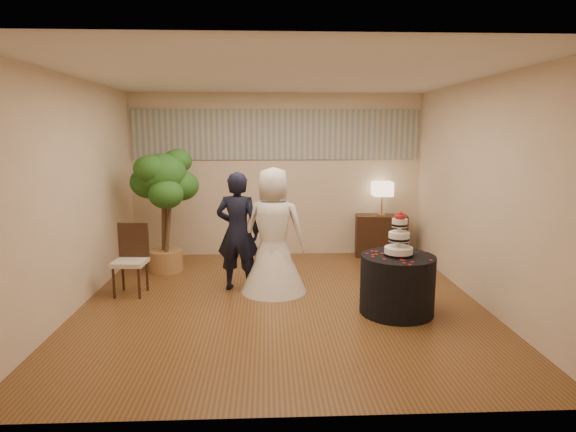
{
  "coord_description": "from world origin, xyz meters",
  "views": [
    {
      "loc": [
        -0.18,
        -5.84,
        2.14
      ],
      "look_at": [
        0.1,
        0.4,
        1.05
      ],
      "focal_mm": 30.0,
      "sensor_mm": 36.0,
      "label": 1
    }
  ],
  "objects_px": {
    "cake_table": "(397,284)",
    "bride": "(273,230)",
    "side_chair": "(130,260)",
    "wedding_cake": "(399,234)",
    "console": "(381,236)",
    "table_lamp": "(382,199)",
    "groom": "(238,232)",
    "ficus_tree": "(164,210)"
  },
  "relations": [
    {
      "from": "ficus_tree",
      "to": "side_chair",
      "type": "distance_m",
      "value": 1.22
    },
    {
      "from": "cake_table",
      "to": "wedding_cake",
      "type": "xyz_separation_m",
      "value": [
        0.0,
        -0.0,
        0.62
      ]
    },
    {
      "from": "bride",
      "to": "wedding_cake",
      "type": "distance_m",
      "value": 1.7
    },
    {
      "from": "bride",
      "to": "side_chair",
      "type": "bearing_deg",
      "value": 11.17
    },
    {
      "from": "groom",
      "to": "wedding_cake",
      "type": "relative_size",
      "value": 3.08
    },
    {
      "from": "wedding_cake",
      "to": "console",
      "type": "xyz_separation_m",
      "value": [
        0.44,
        2.67,
        -0.61
      ]
    },
    {
      "from": "console",
      "to": "side_chair",
      "type": "relative_size",
      "value": 0.93
    },
    {
      "from": "groom",
      "to": "wedding_cake",
      "type": "bearing_deg",
      "value": 164.85
    },
    {
      "from": "groom",
      "to": "ficus_tree",
      "type": "bearing_deg",
      "value": -27.46
    },
    {
      "from": "cake_table",
      "to": "ficus_tree",
      "type": "distance_m",
      "value": 3.71
    },
    {
      "from": "table_lamp",
      "to": "side_chair",
      "type": "height_order",
      "value": "table_lamp"
    },
    {
      "from": "console",
      "to": "groom",
      "type": "bearing_deg",
      "value": -137.78
    },
    {
      "from": "bride",
      "to": "table_lamp",
      "type": "bearing_deg",
      "value": -126.64
    },
    {
      "from": "cake_table",
      "to": "console",
      "type": "distance_m",
      "value": 2.71
    },
    {
      "from": "groom",
      "to": "side_chair",
      "type": "relative_size",
      "value": 1.73
    },
    {
      "from": "bride",
      "to": "ficus_tree",
      "type": "relative_size",
      "value": 0.88
    },
    {
      "from": "bride",
      "to": "wedding_cake",
      "type": "xyz_separation_m",
      "value": [
        1.46,
        -0.86,
        0.12
      ]
    },
    {
      "from": "ficus_tree",
      "to": "cake_table",
      "type": "bearing_deg",
      "value": -31.33
    },
    {
      "from": "console",
      "to": "table_lamp",
      "type": "relative_size",
      "value": 1.5
    },
    {
      "from": "wedding_cake",
      "to": "cake_table",
      "type": "bearing_deg",
      "value": 90.0
    },
    {
      "from": "groom",
      "to": "console",
      "type": "bearing_deg",
      "value": -133.06
    },
    {
      "from": "bride",
      "to": "cake_table",
      "type": "xyz_separation_m",
      "value": [
        1.46,
        -0.86,
        -0.49
      ]
    },
    {
      "from": "cake_table",
      "to": "bride",
      "type": "bearing_deg",
      "value": 149.45
    },
    {
      "from": "console",
      "to": "side_chair",
      "type": "height_order",
      "value": "side_chair"
    },
    {
      "from": "bride",
      "to": "wedding_cake",
      "type": "height_order",
      "value": "bride"
    },
    {
      "from": "wedding_cake",
      "to": "ficus_tree",
      "type": "relative_size",
      "value": 0.27
    },
    {
      "from": "cake_table",
      "to": "side_chair",
      "type": "bearing_deg",
      "value": 166.46
    },
    {
      "from": "wedding_cake",
      "to": "console",
      "type": "relative_size",
      "value": 0.61
    },
    {
      "from": "ficus_tree",
      "to": "side_chair",
      "type": "xyz_separation_m",
      "value": [
        -0.24,
        -1.09,
        -0.5
      ]
    },
    {
      "from": "groom",
      "to": "cake_table",
      "type": "height_order",
      "value": "groom"
    },
    {
      "from": "bride",
      "to": "side_chair",
      "type": "xyz_separation_m",
      "value": [
        -1.91,
        -0.05,
        -0.38
      ]
    },
    {
      "from": "bride",
      "to": "console",
      "type": "bearing_deg",
      "value": -126.64
    },
    {
      "from": "bride",
      "to": "side_chair",
      "type": "relative_size",
      "value": 1.81
    },
    {
      "from": "bride",
      "to": "wedding_cake",
      "type": "relative_size",
      "value": 3.21
    },
    {
      "from": "bride",
      "to": "table_lamp",
      "type": "distance_m",
      "value": 2.63
    },
    {
      "from": "bride",
      "to": "groom",
      "type": "bearing_deg",
      "value": -1.72
    },
    {
      "from": "groom",
      "to": "console",
      "type": "distance_m",
      "value": 2.97
    },
    {
      "from": "groom",
      "to": "console",
      "type": "relative_size",
      "value": 1.87
    },
    {
      "from": "wedding_cake",
      "to": "table_lamp",
      "type": "relative_size",
      "value": 0.91
    },
    {
      "from": "bride",
      "to": "cake_table",
      "type": "relative_size",
      "value": 1.93
    },
    {
      "from": "groom",
      "to": "cake_table",
      "type": "relative_size",
      "value": 1.85
    },
    {
      "from": "cake_table",
      "to": "wedding_cake",
      "type": "relative_size",
      "value": 1.66
    }
  ]
}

